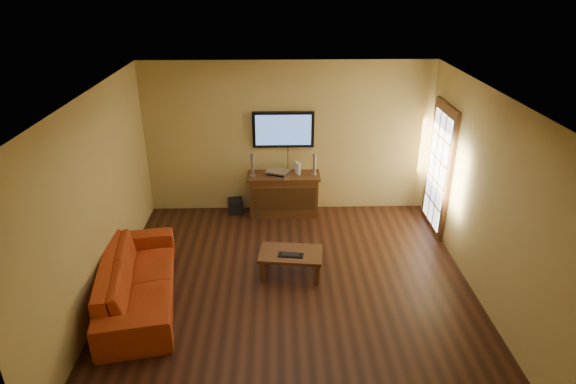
{
  "coord_description": "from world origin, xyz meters",
  "views": [
    {
      "loc": [
        -0.2,
        -5.54,
        4.04
      ],
      "look_at": [
        -0.04,
        0.8,
        1.1
      ],
      "focal_mm": 30.0,
      "sensor_mm": 36.0,
      "label": 1
    }
  ],
  "objects_px": {
    "coffee_table": "(291,256)",
    "sofa": "(137,272)",
    "speaker_right": "(314,165)",
    "keyboard": "(291,255)",
    "game_console": "(298,168)",
    "subwoofer": "(236,206)",
    "media_console": "(284,194)",
    "bottle": "(257,215)",
    "av_receiver": "(278,173)",
    "television": "(283,130)",
    "speaker_left": "(253,166)"
  },
  "relations": [
    {
      "from": "coffee_table",
      "to": "speaker_left",
      "type": "distance_m",
      "value": 2.1
    },
    {
      "from": "speaker_right",
      "to": "keyboard",
      "type": "bearing_deg",
      "value": -103.17
    },
    {
      "from": "television",
      "to": "speaker_right",
      "type": "relative_size",
      "value": 2.84
    },
    {
      "from": "av_receiver",
      "to": "subwoofer",
      "type": "height_order",
      "value": "av_receiver"
    },
    {
      "from": "bottle",
      "to": "keyboard",
      "type": "relative_size",
      "value": 0.49
    },
    {
      "from": "av_receiver",
      "to": "bottle",
      "type": "xyz_separation_m",
      "value": [
        -0.38,
        -0.22,
        -0.72
      ]
    },
    {
      "from": "coffee_table",
      "to": "media_console",
      "type": "bearing_deg",
      "value": 92.06
    },
    {
      "from": "speaker_right",
      "to": "av_receiver",
      "type": "relative_size",
      "value": 0.99
    },
    {
      "from": "speaker_right",
      "to": "bottle",
      "type": "xyz_separation_m",
      "value": [
        -1.02,
        -0.24,
        -0.85
      ]
    },
    {
      "from": "media_console",
      "to": "game_console",
      "type": "height_order",
      "value": "game_console"
    },
    {
      "from": "speaker_right",
      "to": "bottle",
      "type": "height_order",
      "value": "speaker_right"
    },
    {
      "from": "coffee_table",
      "to": "game_console",
      "type": "distance_m",
      "value": 2.06
    },
    {
      "from": "av_receiver",
      "to": "keyboard",
      "type": "height_order",
      "value": "av_receiver"
    },
    {
      "from": "av_receiver",
      "to": "speaker_right",
      "type": "bearing_deg",
      "value": 24.93
    },
    {
      "from": "speaker_left",
      "to": "av_receiver",
      "type": "xyz_separation_m",
      "value": [
        0.44,
        0.02,
        -0.14
      ]
    },
    {
      "from": "speaker_right",
      "to": "keyboard",
      "type": "distance_m",
      "value": 2.15
    },
    {
      "from": "subwoofer",
      "to": "bottle",
      "type": "height_order",
      "value": "subwoofer"
    },
    {
      "from": "media_console",
      "to": "bottle",
      "type": "xyz_separation_m",
      "value": [
        -0.48,
        -0.23,
        -0.3
      ]
    },
    {
      "from": "media_console",
      "to": "speaker_left",
      "type": "relative_size",
      "value": 3.19
    },
    {
      "from": "television",
      "to": "av_receiver",
      "type": "height_order",
      "value": "television"
    },
    {
      "from": "media_console",
      "to": "game_console",
      "type": "bearing_deg",
      "value": 10.22
    },
    {
      "from": "television",
      "to": "speaker_left",
      "type": "xyz_separation_m",
      "value": [
        -0.54,
        -0.23,
        -0.58
      ]
    },
    {
      "from": "subwoofer",
      "to": "keyboard",
      "type": "relative_size",
      "value": 0.69
    },
    {
      "from": "speaker_left",
      "to": "bottle",
      "type": "relative_size",
      "value": 2.18
    },
    {
      "from": "coffee_table",
      "to": "sofa",
      "type": "xyz_separation_m",
      "value": [
        -2.03,
        -0.55,
        0.13
      ]
    },
    {
      "from": "coffee_table",
      "to": "keyboard",
      "type": "relative_size",
      "value": 2.57
    },
    {
      "from": "speaker_left",
      "to": "keyboard",
      "type": "distance_m",
      "value": 2.15
    },
    {
      "from": "subwoofer",
      "to": "sofa",
      "type": "bearing_deg",
      "value": -122.6
    },
    {
      "from": "speaker_left",
      "to": "game_console",
      "type": "relative_size",
      "value": 1.91
    },
    {
      "from": "coffee_table",
      "to": "subwoofer",
      "type": "xyz_separation_m",
      "value": [
        -0.95,
        2.0,
        -0.19
      ]
    },
    {
      "from": "game_console",
      "to": "subwoofer",
      "type": "distance_m",
      "value": 1.35
    },
    {
      "from": "speaker_right",
      "to": "keyboard",
      "type": "height_order",
      "value": "speaker_right"
    },
    {
      "from": "coffee_table",
      "to": "speaker_left",
      "type": "relative_size",
      "value": 2.39
    },
    {
      "from": "speaker_right",
      "to": "television",
      "type": "bearing_deg",
      "value": 160.69
    },
    {
      "from": "game_console",
      "to": "subwoofer",
      "type": "bearing_deg",
      "value": 155.19
    },
    {
      "from": "subwoofer",
      "to": "speaker_left",
      "type": "bearing_deg",
      "value": -25.79
    },
    {
      "from": "coffee_table",
      "to": "game_console",
      "type": "xyz_separation_m",
      "value": [
        0.18,
        1.98,
        0.55
      ]
    },
    {
      "from": "television",
      "to": "bottle",
      "type": "distance_m",
      "value": 1.58
    },
    {
      "from": "sofa",
      "to": "av_receiver",
      "type": "height_order",
      "value": "sofa"
    },
    {
      "from": "bottle",
      "to": "media_console",
      "type": "bearing_deg",
      "value": 25.84
    },
    {
      "from": "coffee_table",
      "to": "sofa",
      "type": "bearing_deg",
      "value": -164.75
    },
    {
      "from": "av_receiver",
      "to": "game_console",
      "type": "relative_size",
      "value": 1.82
    },
    {
      "from": "av_receiver",
      "to": "television",
      "type": "bearing_deg",
      "value": 87.64
    },
    {
      "from": "media_console",
      "to": "sofa",
      "type": "relative_size",
      "value": 0.56
    },
    {
      "from": "speaker_left",
      "to": "keyboard",
      "type": "relative_size",
      "value": 1.08
    },
    {
      "from": "bottle",
      "to": "television",
      "type": "bearing_deg",
      "value": 42.29
    },
    {
      "from": "media_console",
      "to": "game_console",
      "type": "xyz_separation_m",
      "value": [
        0.25,
        0.05,
        0.48
      ]
    },
    {
      "from": "television",
      "to": "sofa",
      "type": "relative_size",
      "value": 0.47
    },
    {
      "from": "sofa",
      "to": "keyboard",
      "type": "distance_m",
      "value": 2.08
    },
    {
      "from": "media_console",
      "to": "sofa",
      "type": "xyz_separation_m",
      "value": [
        -1.96,
        -2.48,
        0.06
      ]
    }
  ]
}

